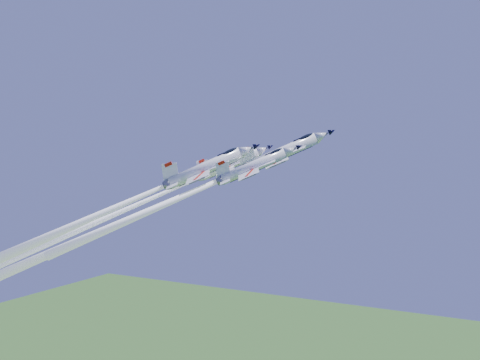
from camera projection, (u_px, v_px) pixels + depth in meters
The scene contains 4 objects.
jet_lead at pixel (167, 203), 99.41m from camera, with size 46.11×28.38×48.28m.
jet_left at pixel (125, 210), 102.38m from camera, with size 41.63×25.77×45.52m.
jet_right at pixel (178, 199), 88.40m from camera, with size 31.61×19.20×29.80m.
jet_slot at pixel (130, 201), 95.76m from camera, with size 36.77×22.21×33.47m.
Camera 1 is at (44.48, -83.79, 106.55)m, focal length 40.00 mm.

